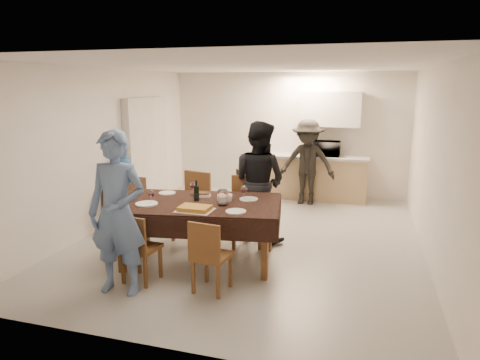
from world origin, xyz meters
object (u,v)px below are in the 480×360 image
(console, at_px, (126,202))
(water_jug, at_px, (124,170))
(microwave, at_px, (326,149))
(savoury_tart, at_px, (195,208))
(dining_table, at_px, (199,205))
(person_kitchen, at_px, (307,162))
(person_near, at_px, (117,213))
(wine_bottle, at_px, (196,190))
(person_far, at_px, (259,182))
(water_pitcher, at_px, (223,198))

(console, height_order, water_jug, water_jug)
(water_jug, relative_size, microwave, 0.74)
(console, xyz_separation_m, savoury_tart, (1.94, -1.58, 0.49))
(dining_table, height_order, person_kitchen, person_kitchen)
(person_near, bearing_deg, person_kitchen, 66.86)
(wine_bottle, relative_size, savoury_tart, 0.65)
(wine_bottle, relative_size, person_near, 0.15)
(water_jug, bearing_deg, console, 90.00)
(wine_bottle, distance_m, person_near, 1.21)
(dining_table, xyz_separation_m, savoury_tart, (0.10, -0.38, 0.07))
(dining_table, distance_m, person_kitchen, 3.44)
(person_near, xyz_separation_m, person_far, (1.10, 2.10, -0.02))
(person_kitchen, bearing_deg, wine_bottle, -107.56)
(console, height_order, savoury_tart, savoury_tart)
(console, distance_m, person_kitchen, 3.54)
(microwave, bearing_deg, savoury_tart, 73.75)
(water_jug, distance_m, savoury_tart, 2.50)
(person_far, bearing_deg, wine_bottle, 79.71)
(dining_table, distance_m, microwave, 3.98)
(console, distance_m, wine_bottle, 2.21)
(wine_bottle, bearing_deg, person_far, 59.04)
(water_jug, height_order, person_far, person_far)
(water_jug, bearing_deg, savoury_tart, -39.20)
(person_near, bearing_deg, water_jug, 115.99)
(water_pitcher, bearing_deg, water_jug, 150.26)
(console, xyz_separation_m, wine_bottle, (1.79, -1.15, 0.60))
(savoury_tart, xyz_separation_m, microwave, (1.20, 4.13, 0.21))
(console, bearing_deg, wine_bottle, -32.76)
(dining_table, bearing_deg, console, 137.30)
(console, xyz_separation_m, microwave, (3.14, 2.55, 0.70))
(savoury_tart, distance_m, person_near, 0.94)
(dining_table, distance_m, console, 2.23)
(microwave, distance_m, person_near, 5.15)
(console, height_order, person_kitchen, person_kitchen)
(wine_bottle, bearing_deg, water_jug, 147.24)
(person_kitchen, bearing_deg, person_near, -109.36)
(person_far, bearing_deg, person_kitchen, -80.11)
(dining_table, distance_m, person_near, 1.19)
(water_jug, bearing_deg, person_near, -60.23)
(water_jug, relative_size, person_near, 0.22)
(dining_table, bearing_deg, wine_bottle, 125.45)
(savoury_tart, xyz_separation_m, person_far, (0.45, 1.43, 0.05))
(console, distance_m, person_near, 2.65)
(water_pitcher, height_order, savoury_tart, water_pitcher)
(wine_bottle, xyz_separation_m, person_far, (0.60, 1.00, -0.06))
(person_far, bearing_deg, savoury_tart, 93.20)
(water_jug, height_order, person_kitchen, person_kitchen)
(wine_bottle, height_order, microwave, microwave)
(water_pitcher, height_order, microwave, microwave)
(wine_bottle, xyz_separation_m, savoury_tart, (0.15, -0.43, -0.11))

